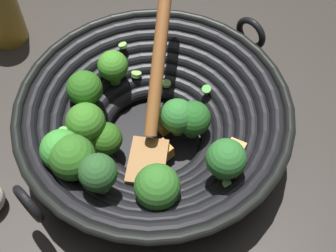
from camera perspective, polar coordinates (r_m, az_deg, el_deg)
ground_plane at (r=0.68m, az=-1.64°, el=-1.93°), size 4.00×4.00×0.00m
wok at (r=0.63m, az=-2.10°, el=0.70°), size 0.38×0.38×0.21m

